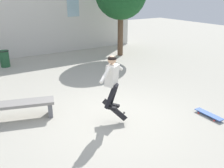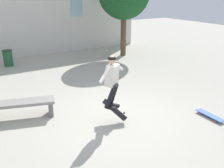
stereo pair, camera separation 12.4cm
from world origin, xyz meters
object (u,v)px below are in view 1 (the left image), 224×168
(park_bench, at_px, (19,107))
(skateboard_flipping, at_px, (115,110))
(skater, at_px, (112,78))
(trash_bin, at_px, (5,58))
(skateboard_resting, at_px, (209,114))

(park_bench, xyz_separation_m, skateboard_flipping, (2.10, -1.51, -0.02))
(skater, bearing_deg, trash_bin, 159.13)
(skater, xyz_separation_m, skateboard_resting, (2.44, -1.16, -1.18))
(skateboard_resting, bearing_deg, skateboard_flipping, -115.36)
(park_bench, bearing_deg, trash_bin, 100.42)
(park_bench, relative_size, skater, 1.39)
(park_bench, distance_m, trash_bin, 5.52)
(trash_bin, relative_size, skateboard_flipping, 1.20)
(trash_bin, bearing_deg, skateboard_resting, -64.95)
(skater, height_order, skateboard_flipping, skater)
(trash_bin, distance_m, skateboard_flipping, 7.15)
(skateboard_flipping, relative_size, skateboard_resting, 0.74)
(trash_bin, height_order, skater, skater)
(park_bench, height_order, trash_bin, trash_bin)
(trash_bin, xyz_separation_m, skateboard_resting, (3.82, -8.17, -0.33))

